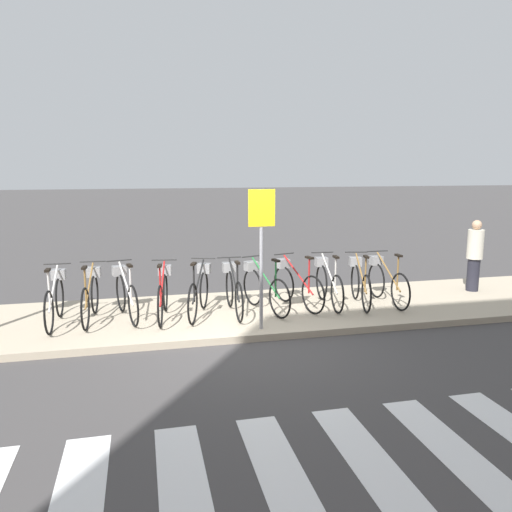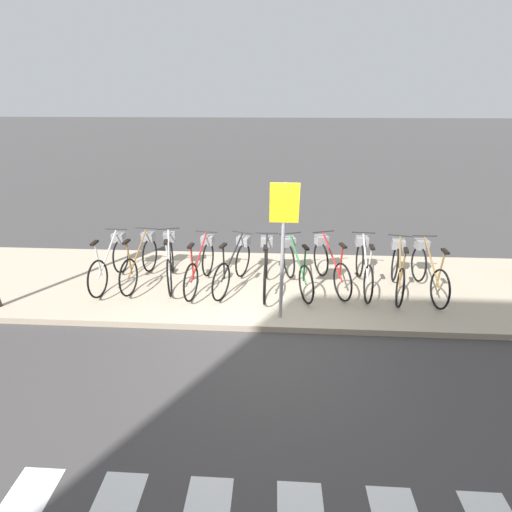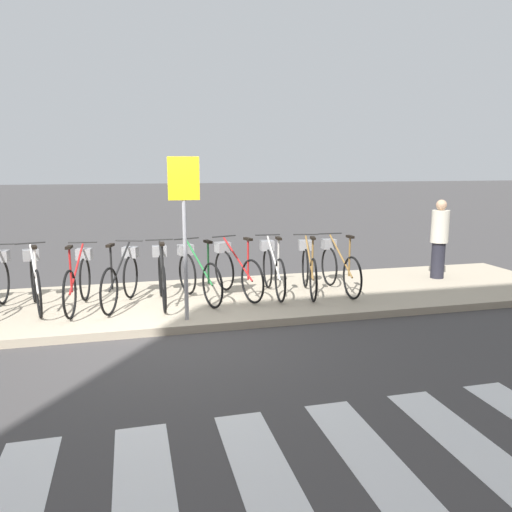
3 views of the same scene
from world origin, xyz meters
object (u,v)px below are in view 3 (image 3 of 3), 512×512
(pedestrian, at_px, (439,238))
(parked_bicycle_4, at_px, (122,277))
(parked_bicycle_8, at_px, (272,268))
(parked_bicycle_10, at_px, (338,266))
(parked_bicycle_3, at_px, (79,279))
(parked_bicycle_6, at_px, (197,273))
(parked_bicycle_9, at_px, (308,267))
(parked_bicycle_5, at_px, (162,275))
(sign_post, at_px, (184,211))
(parked_bicycle_2, at_px, (35,280))
(parked_bicycle_7, at_px, (235,269))

(pedestrian, bearing_deg, parked_bicycle_4, -175.78)
(parked_bicycle_4, bearing_deg, parked_bicycle_8, 2.20)
(parked_bicycle_10, bearing_deg, parked_bicycle_4, 179.75)
(parked_bicycle_3, xyz_separation_m, parked_bicycle_6, (1.87, 0.02, 0.00))
(parked_bicycle_4, bearing_deg, parked_bicycle_9, -0.30)
(parked_bicycle_5, distance_m, parked_bicycle_9, 2.55)
(parked_bicycle_3, xyz_separation_m, parked_bicycle_5, (1.28, -0.01, 0.00))
(parked_bicycle_6, distance_m, sign_post, 1.60)
(pedestrian, bearing_deg, parked_bicycle_8, -174.32)
(parked_bicycle_4, xyz_separation_m, pedestrian, (6.09, 0.45, 0.36))
(parked_bicycle_3, xyz_separation_m, sign_post, (1.57, -1.07, 1.14))
(parked_bicycle_5, distance_m, parked_bicycle_6, 0.58)
(parked_bicycle_5, relative_size, pedestrian, 1.11)
(parked_bicycle_4, xyz_separation_m, parked_bicycle_8, (2.55, 0.10, 0.00))
(sign_post, bearing_deg, parked_bicycle_10, 20.68)
(parked_bicycle_3, relative_size, pedestrian, 1.10)
(parked_bicycle_5, xyz_separation_m, parked_bicycle_8, (1.92, 0.13, 0.00))
(parked_bicycle_4, bearing_deg, parked_bicycle_6, 0.13)
(pedestrian, bearing_deg, parked_bicycle_2, -177.42)
(parked_bicycle_6, relative_size, pedestrian, 1.07)
(parked_bicycle_3, bearing_deg, parked_bicycle_9, 0.03)
(parked_bicycle_3, bearing_deg, parked_bicycle_7, 3.19)
(parked_bicycle_2, distance_m, parked_bicycle_5, 1.96)
(parked_bicycle_8, bearing_deg, sign_post, -144.16)
(parked_bicycle_6, xyz_separation_m, parked_bicycle_10, (2.53, -0.02, 0.00))
(parked_bicycle_3, relative_size, parked_bicycle_8, 0.99)
(parked_bicycle_5, bearing_deg, parked_bicycle_3, 179.45)
(parked_bicycle_6, bearing_deg, parked_bicycle_9, -0.56)
(parked_bicycle_3, xyz_separation_m, parked_bicycle_9, (3.84, 0.00, 0.00))
(parked_bicycle_7, bearing_deg, parked_bicycle_4, -176.24)
(pedestrian, bearing_deg, parked_bicycle_6, -174.77)
(parked_bicycle_2, height_order, parked_bicycle_5, same)
(parked_bicycle_8, xyz_separation_m, parked_bicycle_10, (1.19, -0.11, 0.00))
(parked_bicycle_3, bearing_deg, parked_bicycle_6, 0.65)
(parked_bicycle_5, xyz_separation_m, sign_post, (0.29, -1.05, 1.14))
(parked_bicycle_3, distance_m, parked_bicycle_4, 0.66)
(parked_bicycle_10, distance_m, sign_post, 3.23)
(parked_bicycle_7, bearing_deg, parked_bicycle_8, -2.24)
(parked_bicycle_7, bearing_deg, parked_bicycle_6, -169.87)
(parked_bicycle_10, bearing_deg, parked_bicycle_5, -179.74)
(parked_bicycle_5, height_order, parked_bicycle_10, same)
(parked_bicycle_9, xyz_separation_m, sign_post, (-2.27, -1.07, 1.14))
(parked_bicycle_8, bearing_deg, parked_bicycle_7, 177.76)
(parked_bicycle_2, relative_size, parked_bicycle_8, 0.98)
(parked_bicycle_7, xyz_separation_m, parked_bicycle_9, (1.29, -0.14, 0.00))
(parked_bicycle_2, distance_m, parked_bicycle_6, 2.54)
(parked_bicycle_2, distance_m, pedestrian, 7.43)
(parked_bicycle_4, height_order, sign_post, sign_post)
(parked_bicycle_6, relative_size, parked_bicycle_10, 0.97)
(parked_bicycle_4, distance_m, parked_bicycle_9, 3.17)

